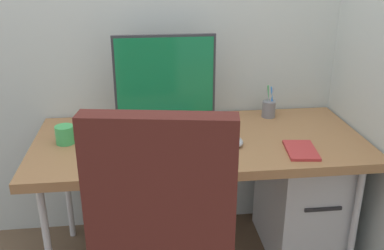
{
  "coord_description": "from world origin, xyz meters",
  "views": [
    {
      "loc": [
        -0.26,
        -1.9,
        1.54
      ],
      "look_at": [
        -0.05,
        -0.07,
        0.8
      ],
      "focal_mm": 40.43,
      "sensor_mm": 36.0,
      "label": 1
    }
  ],
  "objects": [
    {
      "name": "filing_cabinet",
      "position": [
        0.55,
        0.03,
        0.3
      ],
      "size": [
        0.36,
        0.56,
        0.6
      ],
      "color": "silver",
      "rests_on": "ground_plane"
    },
    {
      "name": "keyboard",
      "position": [
        -0.2,
        -0.08,
        0.72
      ],
      "size": [
        0.42,
        0.14,
        0.03
      ],
      "color": "black",
      "rests_on": "desk"
    },
    {
      "name": "notebook",
      "position": [
        0.43,
        -0.2,
        0.71
      ],
      "size": [
        0.15,
        0.22,
        0.01
      ],
      "primitive_type": "cube",
      "rotation": [
        0.0,
        0.0,
        -0.12
      ],
      "color": "#B23333",
      "rests_on": "desk"
    },
    {
      "name": "mouse",
      "position": [
        0.16,
        -0.1,
        0.72
      ],
      "size": [
        0.08,
        0.12,
        0.03
      ],
      "primitive_type": "ellipsoid",
      "rotation": [
        0.0,
        0.0,
        -0.14
      ],
      "color": "#9EA0A5",
      "rests_on": "desk"
    },
    {
      "name": "pen_holder",
      "position": [
        0.41,
        0.25,
        0.75
      ],
      "size": [
        0.07,
        0.07,
        0.17
      ],
      "color": "slate",
      "rests_on": "desk"
    },
    {
      "name": "desk",
      "position": [
        0.0,
        0.0,
        0.66
      ],
      "size": [
        1.59,
        0.73,
        0.7
      ],
      "color": "#996B42",
      "rests_on": "ground_plane"
    },
    {
      "name": "monitor",
      "position": [
        -0.15,
        0.17,
        0.96
      ],
      "size": [
        0.5,
        0.13,
        0.47
      ],
      "color": "#333338",
      "rests_on": "desk"
    },
    {
      "name": "coffee_mug",
      "position": [
        -0.63,
        0.02,
        0.74
      ],
      "size": [
        0.12,
        0.09,
        0.09
      ],
      "color": "#3FAD59",
      "rests_on": "desk"
    }
  ]
}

